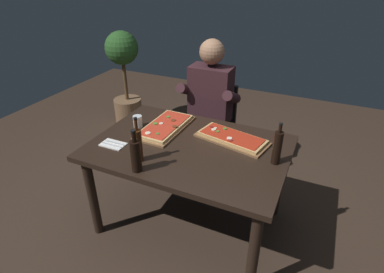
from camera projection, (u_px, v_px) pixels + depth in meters
name	position (u px, v px, depth m)	size (l,w,h in m)	color
ground_plane	(190.00, 221.00, 2.61)	(6.40, 6.40, 0.00)	#38281E
dining_table	(189.00, 157.00, 2.29)	(1.40, 0.96, 0.74)	black
pizza_rectangular_front	(232.00, 138.00, 2.30)	(0.57, 0.34, 0.05)	brown
pizza_rectangular_left	(165.00, 126.00, 2.46)	(0.29, 0.54, 0.05)	brown
wine_bottle_dark	(136.00, 155.00, 1.92)	(0.07, 0.07, 0.29)	black
oil_bottle_amber	(138.00, 145.00, 2.02)	(0.06, 0.06, 0.32)	#47230F
vinegar_bottle_green	(277.00, 147.00, 1.99)	(0.06, 0.06, 0.30)	black
tumbler_near_camera	(138.00, 122.00, 2.48)	(0.07, 0.07, 0.09)	silver
napkin_cutlery_set	(113.00, 144.00, 2.25)	(0.18, 0.11, 0.01)	white
diner_chair	(212.00, 124.00, 3.10)	(0.44, 0.44, 0.87)	black
seated_diner	(209.00, 105.00, 2.87)	(0.53, 0.41, 1.33)	#23232D
potted_plant_corner	(125.00, 74.00, 3.88)	(0.40, 0.40, 1.19)	#846042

